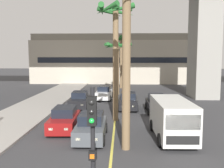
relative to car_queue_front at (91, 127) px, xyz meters
The scene contains 14 objects.
lane_stripe_center 8.32m from the car_queue_front, 80.67° to the left, with size 0.14×56.00×0.01m, color #DBCC4C.
pier_building_backdrop 35.56m from the car_queue_front, 87.82° to the left, with size 32.83×8.04×9.18m.
car_queue_front is the anchor object (origin of this frame).
car_queue_second 9.59m from the car_queue_front, 74.90° to the left, with size 1.91×4.14×1.56m.
car_queue_third 2.76m from the car_queue_front, 137.76° to the left, with size 1.96×4.16×1.56m.
car_queue_fourth 14.79m from the car_queue_front, 90.75° to the left, with size 1.95×4.16×1.56m.
car_queue_fifth 10.01m from the car_queue_front, 103.18° to the left, with size 1.95×4.16×1.56m.
car_queue_sixth 9.45m from the car_queue_front, 57.74° to the left, with size 1.89×4.13×1.56m.
delivery_van 4.97m from the car_queue_front, ahead, with size 2.25×5.29×2.36m.
traffic_light_median_near 9.00m from the car_queue_front, 82.94° to the right, with size 0.24×0.37×4.20m.
palm_tree_near_median 6.75m from the car_queue_front, 39.15° to the right, with size 3.12×3.28×9.14m.
palm_tree_mid_median 19.44m from the car_queue_front, 85.89° to the left, with size 3.72×3.71×6.93m.
palm_tree_far_median 7.87m from the car_queue_front, 73.80° to the left, with size 3.12×3.27×9.05m.
palm_tree_farthest_median 26.36m from the car_queue_front, 86.03° to the left, with size 2.75×2.90×8.38m.
Camera 1 is at (0.49, 0.50, 4.99)m, focal length 41.42 mm.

